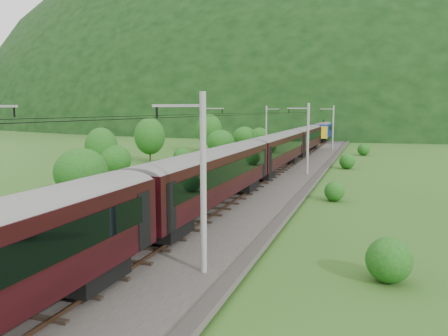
% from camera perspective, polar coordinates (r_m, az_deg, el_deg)
% --- Properties ---
extents(ground, '(600.00, 600.00, 0.00)m').
position_cam_1_polar(ground, '(23.12, -17.40, -11.73)').
color(ground, '#274916').
rests_on(ground, ground).
extents(railbed, '(14.00, 220.00, 0.30)m').
position_cam_1_polar(railbed, '(31.34, -6.52, -6.05)').
color(railbed, '#38332D').
rests_on(railbed, ground).
extents(track_left, '(2.40, 220.00, 0.27)m').
position_cam_1_polar(track_left, '(32.37, -10.38, -5.28)').
color(track_left, brown).
rests_on(track_left, railbed).
extents(track_right, '(2.40, 220.00, 0.27)m').
position_cam_1_polar(track_right, '(30.36, -2.41, -6.02)').
color(track_right, brown).
rests_on(track_right, railbed).
extents(catenary_left, '(2.54, 192.28, 8.00)m').
position_cam_1_polar(catenary_left, '(53.19, -2.40, 4.33)').
color(catenary_left, gray).
rests_on(catenary_left, railbed).
extents(catenary_right, '(2.54, 192.28, 8.00)m').
position_cam_1_polar(catenary_right, '(50.07, 10.81, 4.00)').
color(catenary_right, gray).
rests_on(catenary_right, railbed).
extents(overhead_wires, '(4.83, 198.00, 0.03)m').
position_cam_1_polar(overhead_wires, '(30.47, -6.72, 6.76)').
color(overhead_wires, black).
rests_on(overhead_wires, ground).
extents(mountain_main, '(504.00, 360.00, 244.00)m').
position_cam_1_polar(mountain_main, '(277.90, 16.23, 5.74)').
color(mountain_main, black).
rests_on(mountain_main, ground).
extents(mountain_ridge, '(336.00, 280.00, 132.00)m').
position_cam_1_polar(mountain_ridge, '(344.35, -3.91, 6.32)').
color(mountain_ridge, black).
rests_on(mountain_ridge, ground).
extents(train, '(2.94, 139.50, 5.12)m').
position_cam_1_polar(train, '(41.41, 3.76, 2.00)').
color(train, black).
rests_on(train, ground).
extents(hazard_post_near, '(0.14, 0.14, 1.33)m').
position_cam_1_polar(hazard_post_near, '(73.91, 8.47, 2.42)').
color(hazard_post_near, red).
rests_on(hazard_post_near, railbed).
extents(hazard_post_far, '(0.14, 0.14, 1.35)m').
position_cam_1_polar(hazard_post_far, '(77.35, 9.22, 2.64)').
color(hazard_post_far, red).
rests_on(hazard_post_far, railbed).
extents(signal, '(0.22, 0.22, 1.97)m').
position_cam_1_polar(signal, '(63.17, 3.65, 2.07)').
color(signal, black).
rests_on(signal, railbed).
extents(vegetation_left, '(11.57, 141.38, 6.80)m').
position_cam_1_polar(vegetation_left, '(49.31, -14.09, 1.69)').
color(vegetation_left, '#184813').
rests_on(vegetation_left, ground).
extents(vegetation_right, '(5.88, 98.46, 2.20)m').
position_cam_1_polar(vegetation_right, '(22.00, 14.58, -9.97)').
color(vegetation_right, '#184813').
rests_on(vegetation_right, ground).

